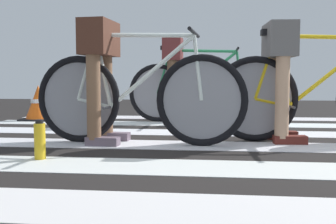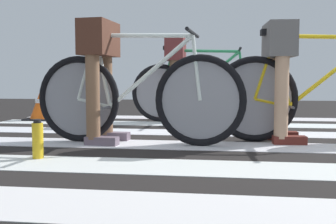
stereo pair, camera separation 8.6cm
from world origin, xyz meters
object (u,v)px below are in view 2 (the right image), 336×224
object	(u,v)px
cyclist_2_of_3	(279,66)
bicycle_3_of_3	(201,91)
cyclist_1_of_3	(100,65)
water_bottle	(38,140)
cyclist_3_of_3	(176,68)
bicycle_2_of_3	(317,96)
bicycle_1_of_3	(137,96)
traffic_cone	(43,104)

from	to	relation	value
cyclist_2_of_3	bicycle_3_of_3	xyz separation A→B (m)	(-0.71, 1.46, -0.25)
cyclist_1_of_3	water_bottle	world-z (taller)	cyclist_1_of_3
cyclist_2_of_3	bicycle_3_of_3	size ratio (longest dim) A/B	0.57
cyclist_3_of_3	water_bottle	bearing A→B (deg)	-104.41
cyclist_1_of_3	cyclist_2_of_3	size ratio (longest dim) A/B	1.01
bicycle_2_of_3	cyclist_3_of_3	world-z (taller)	cyclist_3_of_3
bicycle_1_of_3	water_bottle	bearing A→B (deg)	-121.84
traffic_cone	bicycle_2_of_3	bearing A→B (deg)	-25.45
cyclist_1_of_3	cyclist_3_of_3	size ratio (longest dim) A/B	0.96
bicycle_2_of_3	bicycle_3_of_3	xyz separation A→B (m)	(-1.02, 1.44, 0.00)
traffic_cone	cyclist_2_of_3	bearing A→B (deg)	-28.17
bicycle_3_of_3	traffic_cone	xyz separation A→B (m)	(-2.05, 0.02, -0.17)
bicycle_3_of_3	cyclist_2_of_3	bearing A→B (deg)	-63.49
bicycle_3_of_3	water_bottle	world-z (taller)	bicycle_3_of_3
cyclist_1_of_3	bicycle_3_of_3	world-z (taller)	cyclist_1_of_3
cyclist_2_of_3	traffic_cone	world-z (taller)	cyclist_2_of_3
bicycle_1_of_3	bicycle_2_of_3	size ratio (longest dim) A/B	1.00
bicycle_1_of_3	traffic_cone	distance (m)	2.38
cyclist_1_of_3	traffic_cone	distance (m)	2.20
cyclist_2_of_3	cyclist_3_of_3	world-z (taller)	cyclist_3_of_3
bicycle_3_of_3	water_bottle	distance (m)	2.60
bicycle_3_of_3	water_bottle	bearing A→B (deg)	-111.10
bicycle_3_of_3	cyclist_3_of_3	xyz separation A→B (m)	(-0.31, 0.00, 0.28)
cyclist_3_of_3	traffic_cone	xyz separation A→B (m)	(-1.74, 0.02, -0.46)
cyclist_2_of_3	cyclist_3_of_3	bearing A→B (deg)	121.77
bicycle_1_of_3	bicycle_2_of_3	distance (m)	1.48
bicycle_1_of_3	cyclist_3_of_3	world-z (taller)	cyclist_3_of_3
cyclist_1_of_3	traffic_cone	size ratio (longest dim) A/B	2.20
cyclist_1_of_3	bicycle_2_of_3	distance (m)	1.80
water_bottle	bicycle_1_of_3	bearing A→B (deg)	53.07
cyclist_1_of_3	cyclist_3_of_3	bearing A→B (deg)	80.71
bicycle_3_of_3	traffic_cone	bearing A→B (deg)	179.80
cyclist_2_of_3	bicycle_3_of_3	distance (m)	1.64
cyclist_2_of_3	bicycle_3_of_3	bearing A→B (deg)	112.80
traffic_cone	cyclist_1_of_3	bearing A→B (deg)	-52.61
bicycle_2_of_3	traffic_cone	xyz separation A→B (m)	(-3.08, 1.46, -0.17)
bicycle_1_of_3	cyclist_2_of_3	xyz separation A→B (m)	(1.15, 0.26, 0.25)
bicycle_1_of_3	bicycle_3_of_3	distance (m)	1.77
cyclist_1_of_3	bicycle_3_of_3	bearing A→B (deg)	71.31
bicycle_2_of_3	traffic_cone	size ratio (longest dim) A/B	3.85
cyclist_2_of_3	bicycle_1_of_3	bearing A→B (deg)	-170.51
bicycle_1_of_3	cyclist_1_of_3	world-z (taller)	cyclist_1_of_3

